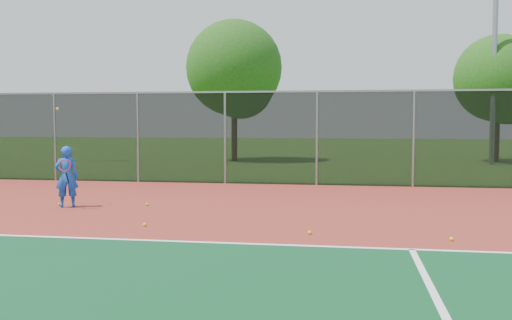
# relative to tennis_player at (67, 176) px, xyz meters

# --- Properties ---
(ground) EXTENTS (120.00, 120.00, 0.00)m
(ground) POSITION_rel_tennis_player_xyz_m (5.66, -6.37, -0.76)
(ground) COLOR #32621C
(ground) RESTS_ON ground
(court_apron) EXTENTS (30.00, 20.00, 0.02)m
(court_apron) POSITION_rel_tennis_player_xyz_m (5.66, -4.37, -0.75)
(court_apron) COLOR maroon
(court_apron) RESTS_ON ground
(fence_back) EXTENTS (30.00, 0.06, 3.03)m
(fence_back) POSITION_rel_tennis_player_xyz_m (5.66, 5.63, 0.81)
(fence_back) COLOR black
(fence_back) RESTS_ON court_apron
(tennis_player) EXTENTS (0.63, 0.68, 2.39)m
(tennis_player) POSITION_rel_tennis_player_xyz_m (0.00, 0.00, 0.00)
(tennis_player) COLOR blue
(tennis_player) RESTS_ON court_apron
(practice_ball_1) EXTENTS (0.07, 0.07, 0.07)m
(practice_ball_1) POSITION_rel_tennis_player_xyz_m (8.41, -2.55, -0.70)
(practice_ball_1) COLOR yellow
(practice_ball_1) RESTS_ON court_apron
(practice_ball_2) EXTENTS (0.07, 0.07, 0.07)m
(practice_ball_2) POSITION_rel_tennis_player_xyz_m (2.70, -2.08, -0.70)
(practice_ball_2) COLOR yellow
(practice_ball_2) RESTS_ON court_apron
(practice_ball_3) EXTENTS (0.07, 0.07, 0.07)m
(practice_ball_3) POSITION_rel_tennis_player_xyz_m (-0.31, 0.20, -0.70)
(practice_ball_3) COLOR yellow
(practice_ball_3) RESTS_ON court_apron
(practice_ball_6) EXTENTS (0.07, 0.07, 0.07)m
(practice_ball_6) POSITION_rel_tennis_player_xyz_m (5.96, -2.36, -0.70)
(practice_ball_6) COLOR yellow
(practice_ball_6) RESTS_ON court_apron
(practice_ball_8) EXTENTS (0.07, 0.07, 0.07)m
(practice_ball_8) POSITION_rel_tennis_player_xyz_m (1.81, 0.52, -0.70)
(practice_ball_8) COLOR yellow
(practice_ball_8) RESTS_ON court_apron
(floodlight_n) EXTENTS (0.90, 0.40, 13.42)m
(floodlight_n) POSITION_rel_tennis_player_xyz_m (13.37, 15.63, 6.74)
(floodlight_n) COLOR gray
(floodlight_n) RESTS_ON ground
(tree_back_left) EXTENTS (4.94, 4.94, 7.26)m
(tree_back_left) POSITION_rel_tennis_player_xyz_m (0.93, 16.27, 3.80)
(tree_back_left) COLOR #3A2615
(tree_back_left) RESTS_ON ground
(tree_back_mid) EXTENTS (4.32, 4.32, 6.34)m
(tree_back_mid) POSITION_rel_tennis_player_xyz_m (14.08, 17.27, 3.22)
(tree_back_mid) COLOR #3A2615
(tree_back_mid) RESTS_ON ground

